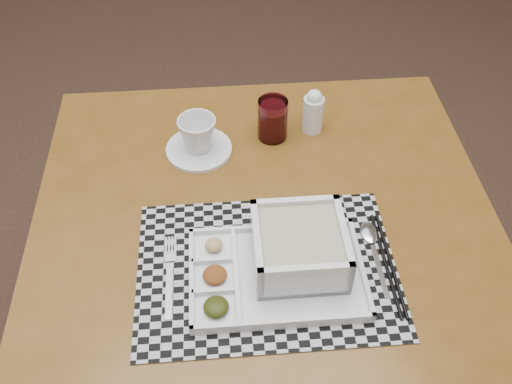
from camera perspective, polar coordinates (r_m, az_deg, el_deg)
floor at (r=2.07m, az=-23.16°, el=-8.99°), size 5.00×5.00×0.00m
dining_table at (r=1.20m, az=0.98°, el=-5.49°), size 0.96×0.96×0.71m
placemat at (r=1.08m, az=1.11°, el=-7.67°), size 0.49×0.36×0.00m
serving_tray at (r=1.05m, az=3.51°, el=-6.38°), size 0.32×0.22×0.09m
fork at (r=1.08m, az=-8.60°, el=-8.11°), size 0.02×0.19×0.00m
spoon at (r=1.14m, az=11.40°, el=-4.54°), size 0.04×0.18×0.01m
chopsticks at (r=1.11m, az=13.10°, el=-7.01°), size 0.02×0.24×0.01m
saucer at (r=1.30m, az=-5.71°, el=4.26°), size 0.15×0.15×0.01m
cup at (r=1.27m, az=-5.86°, el=5.77°), size 0.10×0.10×0.08m
juice_glass at (r=1.31m, az=1.67°, el=7.16°), size 0.07×0.07×0.10m
creamer_bottle at (r=1.33m, az=5.74°, el=8.03°), size 0.05×0.05×0.11m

